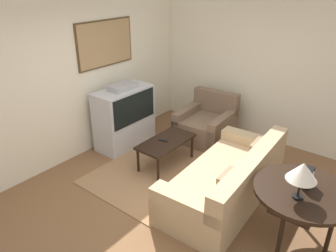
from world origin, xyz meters
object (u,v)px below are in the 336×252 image
Objects in this scene: tv at (125,117)px; coffee_table at (166,143)px; armchair at (206,125)px; console_table at (303,195)px; mantel_clock at (308,177)px; couch at (228,181)px; table_lamp at (303,172)px.

tv is 1.17× the size of coffee_table.
coffee_table is (-1.22, 0.01, 0.12)m from armchair.
coffee_table is (-0.10, -1.05, -0.15)m from tv.
console_table is 0.20m from mantel_clock.
tv is 3.35m from mantel_clock.
armchair reaches higher than coffee_table.
armchair is 0.94× the size of console_table.
tv is 1.56m from armchair.
couch is 1.86m from armchair.
mantel_clock is (0.29, -0.00, -0.22)m from table_lamp.
coffee_table is at bearing -93.60° from armchair.
armchair is at bearing -43.07° from tv.
armchair is 2.37× the size of table_lamp.
couch is at bearing -97.59° from coffee_table.
tv is 3.37m from console_table.
table_lamp is at bearing -104.22° from coffee_table.
console_table is (-0.22, -1.05, 0.39)m from couch.
mantel_clock reaches higher than coffee_table.
mantel_clock is (0.10, 0.01, 0.18)m from console_table.
couch is at bearing 83.23° from mantel_clock.
coffee_table is at bearing -95.44° from tv.
console_table is at bearing -4.74° from table_lamp.
console_table is at bearing 74.75° from couch.
tv is 2.70× the size of table_lamp.
table_lamp is at bearing 179.80° from mantel_clock.
armchair is (1.39, 1.23, 0.00)m from couch.
console_table is at bearing -38.63° from armchair.
couch is 2.02× the size of console_table.
tv reaches higher than couch.
couch is at bearing 68.32° from table_lamp.
coffee_table is at bearing 80.32° from console_table.
console_table reaches higher than coffee_table.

